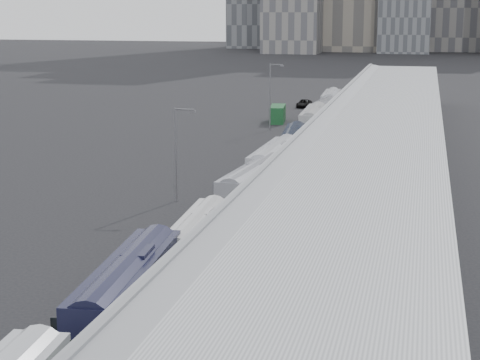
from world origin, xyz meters
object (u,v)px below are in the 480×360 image
(bus_5, at_px, (294,145))
(shipping_container, at_px, (278,114))
(bus_6, at_px, (314,124))
(suv, at_px, (304,103))
(bus_2, at_px, (197,243))
(bus_3, at_px, (253,189))
(bus_4, at_px, (274,166))
(street_lamp_far, at_px, (271,92))
(bus_7, at_px, (323,114))
(street_lamp_near, at_px, (178,148))
(bus_1, at_px, (129,299))
(bus_8, at_px, (331,103))

(bus_5, height_order, shipping_container, bus_5)
(bus_6, xyz_separation_m, suv, (-6.09, 31.78, -0.98))
(bus_2, distance_m, bus_3, 16.78)
(bus_4, relative_size, street_lamp_far, 1.41)
(bus_5, bearing_deg, bus_6, 84.92)
(bus_7, height_order, street_lamp_far, street_lamp_far)
(bus_5, height_order, suv, bus_5)
(bus_3, distance_m, shipping_container, 54.61)
(bus_3, bearing_deg, street_lamp_far, 104.28)
(bus_2, distance_m, street_lamp_near, 18.90)
(bus_1, distance_m, suv, 102.79)
(bus_6, relative_size, street_lamp_far, 1.41)
(bus_5, distance_m, shipping_container, 30.22)
(bus_8, relative_size, street_lamp_near, 1.47)
(bus_5, height_order, bus_7, bus_7)
(bus_4, bearing_deg, suv, 97.79)
(shipping_container, bearing_deg, bus_4, -86.39)
(bus_6, distance_m, bus_8, 26.10)
(street_lamp_near, bearing_deg, bus_8, 84.87)
(bus_2, xyz_separation_m, suv, (-6.15, 90.71, -0.78))
(bus_3, distance_m, bus_4, 10.73)
(suv, bearing_deg, bus_2, -84.54)
(bus_8, distance_m, suv, 7.92)
(bus_2, xyz_separation_m, bus_6, (-0.06, 58.94, 0.19))
(street_lamp_near, height_order, suv, street_lamp_near)
(bus_7, xyz_separation_m, street_lamp_far, (-6.53, -7.71, 3.94))
(suv, bearing_deg, bus_5, -81.28)
(bus_7, distance_m, shipping_container, 7.22)
(bus_4, distance_m, street_lamp_near, 12.85)
(bus_5, distance_m, street_lamp_far, 22.12)
(bus_2, height_order, bus_3, bus_3)
(bus_8, bearing_deg, bus_6, -91.13)
(bus_5, bearing_deg, bus_7, 85.07)
(bus_8, height_order, street_lamp_near, street_lamp_near)
(bus_1, height_order, street_lamp_far, street_lamp_far)
(bus_4, height_order, bus_6, bus_6)
(street_lamp_near, relative_size, street_lamp_far, 0.90)
(bus_6, height_order, bus_8, bus_6)
(bus_7, bearing_deg, suv, 109.83)
(bus_1, xyz_separation_m, bus_5, (0.54, 53.44, -0.22))
(bus_1, bearing_deg, bus_5, 84.99)
(bus_2, bearing_deg, bus_8, 87.59)
(bus_5, xyz_separation_m, shipping_container, (-7.35, 29.32, -0.22))
(bus_1, bearing_deg, suv, 88.71)
(bus_4, distance_m, bus_7, 42.41)
(bus_2, distance_m, bus_6, 58.94)
(shipping_container, distance_m, suv, 19.92)
(bus_7, xyz_separation_m, street_lamp_near, (-6.60, -52.63, 3.43))
(bus_1, distance_m, street_lamp_near, 30.05)
(bus_1, height_order, suv, bus_1)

